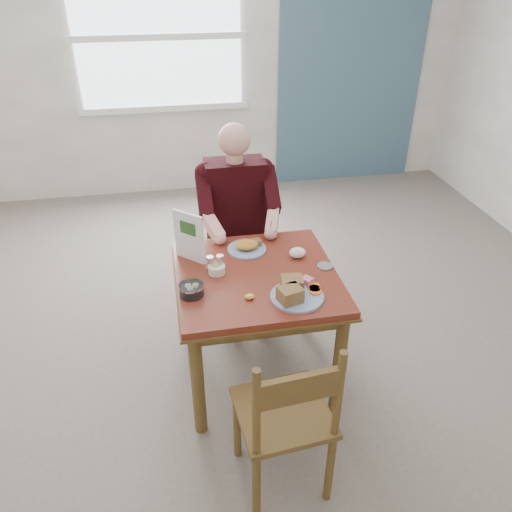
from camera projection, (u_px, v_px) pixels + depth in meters
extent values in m
plane|color=#665A52|center=(256.00, 371.00, 3.20)|extent=(6.00, 6.00, 0.00)
plane|color=white|center=(201.00, 57.00, 4.99)|extent=(5.50, 0.00, 5.50)
cube|color=#416479|center=(353.00, 52.00, 5.23)|extent=(1.60, 0.02, 2.80)
ellipsoid|color=yellow|center=(250.00, 297.00, 2.60)|extent=(0.06, 0.05, 0.03)
ellipsoid|color=white|center=(297.00, 253.00, 2.95)|extent=(0.12, 0.11, 0.06)
cylinder|color=silver|center=(325.00, 266.00, 2.87)|extent=(0.12, 0.12, 0.01)
cube|color=white|center=(158.00, 37.00, 4.80)|extent=(1.60, 0.02, 1.30)
cube|color=white|center=(165.00, 108.00, 5.14)|extent=(1.72, 0.04, 0.06)
cube|color=white|center=(158.00, 37.00, 4.79)|extent=(1.72, 0.04, 0.06)
cube|color=maroon|center=(257.00, 276.00, 2.82)|extent=(0.90, 0.90, 0.04)
cube|color=brown|center=(257.00, 281.00, 2.84)|extent=(0.92, 0.92, 0.01)
cylinder|color=brown|center=(198.00, 384.00, 2.63)|extent=(0.07, 0.07, 0.71)
cylinder|color=brown|center=(339.00, 364.00, 2.75)|extent=(0.07, 0.07, 0.71)
cylinder|color=brown|center=(187.00, 298.00, 3.28)|extent=(0.07, 0.07, 0.71)
cylinder|color=brown|center=(302.00, 285.00, 3.41)|extent=(0.07, 0.07, 0.71)
cube|color=brown|center=(271.00, 330.00, 2.53)|extent=(0.80, 0.03, 0.08)
cube|color=brown|center=(245.00, 252.00, 3.19)|extent=(0.80, 0.03, 0.08)
cube|color=brown|center=(188.00, 294.00, 2.80)|extent=(0.03, 0.80, 0.08)
cube|color=brown|center=(322.00, 280.00, 2.92)|extent=(0.03, 0.80, 0.08)
cylinder|color=brown|center=(217.00, 294.00, 3.54)|extent=(0.04, 0.04, 0.45)
cylinder|color=brown|center=(266.00, 289.00, 3.59)|extent=(0.04, 0.04, 0.45)
cylinder|color=brown|center=(211.00, 267.00, 3.84)|extent=(0.04, 0.04, 0.45)
cylinder|color=brown|center=(257.00, 263.00, 3.89)|extent=(0.04, 0.04, 0.45)
cube|color=brown|center=(237.00, 250.00, 3.59)|extent=(0.42, 0.42, 0.03)
cylinder|color=brown|center=(208.00, 212.00, 3.59)|extent=(0.04, 0.04, 0.50)
cylinder|color=brown|center=(257.00, 208.00, 3.65)|extent=(0.04, 0.04, 0.50)
cube|color=brown|center=(232.00, 197.00, 3.57)|extent=(0.38, 0.03, 0.14)
cylinder|color=brown|center=(237.00, 425.00, 2.56)|extent=(0.04, 0.04, 0.45)
cylinder|color=brown|center=(303.00, 410.00, 2.64)|extent=(0.04, 0.04, 0.45)
cylinder|color=brown|center=(256.00, 487.00, 2.26)|extent=(0.04, 0.04, 0.45)
cylinder|color=brown|center=(330.00, 468.00, 2.35)|extent=(0.04, 0.04, 0.45)
cube|color=brown|center=(283.00, 412.00, 2.33)|extent=(0.46, 0.46, 0.03)
cylinder|color=brown|center=(256.00, 415.00, 2.01)|extent=(0.04, 0.04, 0.50)
cylinder|color=brown|center=(339.00, 397.00, 2.10)|extent=(0.04, 0.04, 0.50)
cube|color=brown|center=(299.00, 389.00, 2.00)|extent=(0.38, 0.06, 0.14)
cube|color=gray|center=(225.00, 251.00, 3.43)|extent=(0.13, 0.38, 0.12)
cube|color=gray|center=(254.00, 248.00, 3.47)|extent=(0.13, 0.38, 0.12)
cube|color=gray|center=(230.00, 301.00, 3.44)|extent=(0.10, 0.10, 0.48)
cube|color=gray|center=(259.00, 298.00, 3.47)|extent=(0.10, 0.10, 0.48)
cube|color=black|center=(235.00, 201.00, 3.42)|extent=(0.40, 0.22, 0.58)
sphere|color=black|center=(206.00, 173.00, 3.27)|extent=(0.15, 0.15, 0.15)
sphere|color=black|center=(263.00, 169.00, 3.33)|extent=(0.15, 0.15, 0.15)
cylinder|color=#D79888|center=(235.00, 159.00, 3.24)|extent=(0.11, 0.11, 0.08)
sphere|color=#D79888|center=(234.00, 140.00, 3.17)|extent=(0.21, 0.21, 0.21)
cube|color=black|center=(204.00, 194.00, 3.23)|extent=(0.09, 0.29, 0.27)
cube|color=black|center=(270.00, 189.00, 3.30)|extent=(0.09, 0.29, 0.27)
sphere|color=black|center=(207.00, 216.00, 3.18)|extent=(0.09, 0.09, 0.09)
sphere|color=black|center=(274.00, 210.00, 3.25)|extent=(0.09, 0.09, 0.09)
cube|color=#D79888|center=(213.00, 227.00, 3.13)|extent=(0.14, 0.23, 0.14)
cube|color=#D79888|center=(272.00, 222.00, 3.19)|extent=(0.14, 0.23, 0.14)
sphere|color=#D79888|center=(220.00, 238.00, 3.08)|extent=(0.08, 0.08, 0.08)
sphere|color=#D79888|center=(271.00, 234.00, 3.13)|extent=(0.08, 0.08, 0.08)
cylinder|color=silver|center=(271.00, 227.00, 3.10)|extent=(0.01, 0.05, 0.12)
cylinder|color=white|center=(297.00, 297.00, 2.61)|extent=(0.31, 0.31, 0.02)
cube|color=#A67C49|center=(290.00, 294.00, 2.55)|extent=(0.14, 0.13, 0.08)
cube|color=#A67C49|center=(292.00, 284.00, 2.63)|extent=(0.13, 0.11, 0.08)
cylinder|color=orange|center=(315.00, 291.00, 2.63)|extent=(0.07, 0.07, 0.01)
cylinder|color=orange|center=(315.00, 289.00, 2.65)|extent=(0.08, 0.08, 0.01)
cylinder|color=orange|center=(314.00, 286.00, 2.67)|extent=(0.09, 0.09, 0.01)
cube|color=pink|center=(307.00, 280.00, 2.70)|extent=(0.08, 0.08, 0.03)
cylinder|color=white|center=(247.00, 249.00, 3.03)|extent=(0.28, 0.28, 0.01)
ellipsoid|color=gold|center=(247.00, 245.00, 3.01)|extent=(0.16, 0.14, 0.05)
cube|color=#A67C49|center=(254.00, 243.00, 3.05)|extent=(0.10, 0.07, 0.04)
cylinder|color=white|center=(217.00, 269.00, 2.80)|extent=(0.10, 0.10, 0.05)
cube|color=pink|center=(215.00, 264.00, 2.78)|extent=(0.04, 0.01, 0.02)
cube|color=#6699D8|center=(219.00, 263.00, 2.79)|extent=(0.04, 0.02, 0.02)
cube|color=#EAD159|center=(216.00, 266.00, 2.77)|extent=(0.04, 0.03, 0.02)
cube|color=white|center=(214.00, 263.00, 2.80)|extent=(0.04, 0.02, 0.02)
cylinder|color=white|center=(210.00, 265.00, 2.82)|extent=(0.04, 0.04, 0.08)
cylinder|color=silver|center=(210.00, 258.00, 2.79)|extent=(0.04, 0.04, 0.02)
cylinder|color=white|center=(220.00, 264.00, 2.83)|extent=(0.04, 0.04, 0.08)
cylinder|color=silver|center=(220.00, 257.00, 2.80)|extent=(0.04, 0.04, 0.02)
cylinder|color=white|center=(191.00, 290.00, 2.62)|extent=(0.17, 0.17, 0.06)
cylinder|color=white|center=(188.00, 287.00, 2.62)|extent=(0.04, 0.04, 0.02)
cylinder|color=white|center=(196.00, 286.00, 2.62)|extent=(0.04, 0.04, 0.02)
cylinder|color=white|center=(190.00, 289.00, 2.60)|extent=(0.04, 0.04, 0.02)
cube|color=white|center=(189.00, 237.00, 2.87)|extent=(0.16, 0.15, 0.30)
cube|color=#2D5926|center=(188.00, 228.00, 2.82)|extent=(0.08, 0.08, 0.08)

